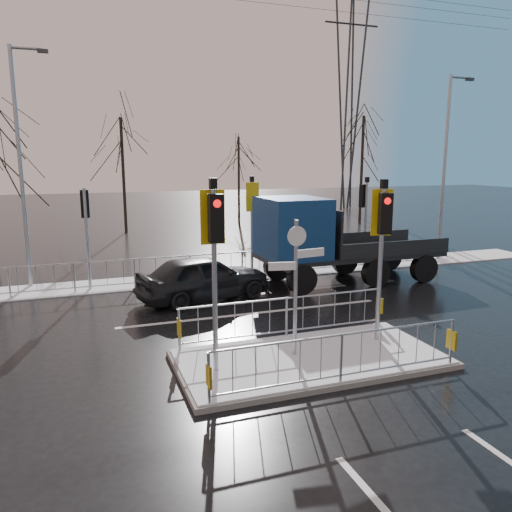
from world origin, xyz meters
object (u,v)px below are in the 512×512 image
object	(u,v)px
flatbed_truck	(317,239)
street_lamp_right	(446,161)
car_far_lane	(204,277)
street_lamp_left	(22,159)
traffic_island	(310,345)

from	to	relation	value
flatbed_truck	street_lamp_right	distance (m)	8.06
car_far_lane	street_lamp_left	size ratio (longest dim) A/B	0.53
car_far_lane	street_lamp_right	xyz separation A→B (m)	(11.60, 2.73, 3.65)
car_far_lane	traffic_island	bearing A→B (deg)	177.89
street_lamp_left	traffic_island	bearing A→B (deg)	-55.93
flatbed_truck	street_lamp_left	xyz separation A→B (m)	(-9.72, 3.15, 2.80)
street_lamp_right	flatbed_truck	bearing A→B (deg)	-163.55
flatbed_truck	street_lamp_left	distance (m)	10.59
flatbed_truck	street_lamp_left	world-z (taller)	street_lamp_left
street_lamp_right	street_lamp_left	size ratio (longest dim) A/B	0.98
street_lamp_left	flatbed_truck	bearing A→B (deg)	-17.97
flatbed_truck	traffic_island	bearing A→B (deg)	-117.49
traffic_island	street_lamp_right	xyz separation A→B (m)	(10.58, 8.49, 4.00)
traffic_island	street_lamp_right	size ratio (longest dim) A/B	0.75
flatbed_truck	street_lamp_right	world-z (taller)	street_lamp_right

